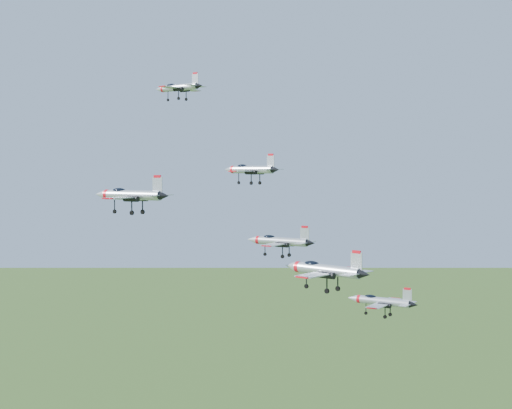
% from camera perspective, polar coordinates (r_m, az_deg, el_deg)
% --- Properties ---
extents(jet_lead, '(11.59, 9.72, 3.11)m').
position_cam_1_polar(jet_lead, '(134.31, -6.27, 9.29)').
color(jet_lead, silver).
extents(jet_left_high, '(12.05, 10.22, 3.26)m').
position_cam_1_polar(jet_left_high, '(119.59, -0.46, 2.83)').
color(jet_left_high, silver).
extents(jet_right_high, '(12.98, 10.73, 3.47)m').
position_cam_1_polar(jet_right_high, '(100.08, -10.04, 0.78)').
color(jet_right_high, silver).
extents(jet_left_low, '(12.96, 10.75, 3.46)m').
position_cam_1_polar(jet_left_low, '(119.01, 1.89, -2.93)').
color(jet_left_low, silver).
extents(jet_right_low, '(13.52, 11.48, 3.67)m').
position_cam_1_polar(jet_right_low, '(94.56, 5.49, -5.20)').
color(jet_right_low, silver).
extents(jet_trail, '(10.93, 9.10, 2.92)m').
position_cam_1_polar(jet_trail, '(105.92, 9.97, -7.61)').
color(jet_trail, silver).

